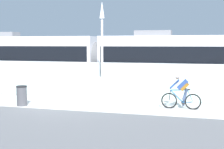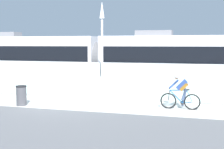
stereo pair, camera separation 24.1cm
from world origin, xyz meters
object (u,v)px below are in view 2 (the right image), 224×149
(tram, at_px, (100,59))
(lamp_post_antenna, at_px, (102,37))
(trash_bin, at_px, (21,96))
(cyclist_on_bike, at_px, (180,92))

(tram, height_order, lamp_post_antenna, lamp_post_antenna)
(lamp_post_antenna, height_order, trash_bin, lamp_post_antenna)
(cyclist_on_bike, relative_size, trash_bin, 1.84)
(cyclist_on_bike, bearing_deg, tram, 131.55)
(lamp_post_antenna, relative_size, trash_bin, 5.42)
(tram, bearing_deg, cyclist_on_bike, -48.45)
(tram, height_order, trash_bin, tram)
(lamp_post_antenna, bearing_deg, tram, 109.72)
(cyclist_on_bike, relative_size, lamp_post_antenna, 0.34)
(trash_bin, bearing_deg, tram, 81.28)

